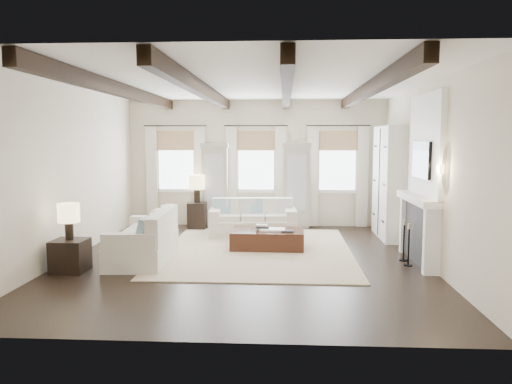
# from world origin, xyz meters

# --- Properties ---
(ground) EXTENTS (7.50, 7.50, 0.00)m
(ground) POSITION_xyz_m (0.00, 0.00, 0.00)
(ground) COLOR black
(ground) RESTS_ON ground
(room_shell) EXTENTS (6.54, 7.54, 3.22)m
(room_shell) POSITION_xyz_m (0.75, 0.90, 1.89)
(room_shell) COLOR beige
(room_shell) RESTS_ON ground
(area_rug) EXTENTS (3.69, 4.63, 0.02)m
(area_rug) POSITION_xyz_m (0.19, 0.80, 0.01)
(area_rug) COLOR beige
(area_rug) RESTS_ON ground
(sofa_back) EXTENTS (2.03, 1.03, 0.84)m
(sofa_back) POSITION_xyz_m (-0.00, 2.37, 0.35)
(sofa_back) COLOR white
(sofa_back) RESTS_ON ground
(sofa_left) EXTENTS (1.07, 2.16, 0.91)m
(sofa_left) POSITION_xyz_m (-1.80, -0.05, 0.36)
(sofa_left) COLOR white
(sofa_left) RESTS_ON ground
(ottoman) EXTENTS (1.47, 0.93, 0.38)m
(ottoman) POSITION_xyz_m (0.39, 1.01, 0.19)
(ottoman) COLOR black
(ottoman) RESTS_ON ground
(tray) EXTENTS (0.51, 0.39, 0.04)m
(tray) POSITION_xyz_m (0.49, 0.95, 0.40)
(tray) COLOR white
(tray) RESTS_ON ottoman
(book_lower) EXTENTS (0.26, 0.20, 0.04)m
(book_lower) POSITION_xyz_m (0.28, 1.02, 0.44)
(book_lower) COLOR #262628
(book_lower) RESTS_ON tray
(book_upper) EXTENTS (0.22, 0.17, 0.03)m
(book_upper) POSITION_xyz_m (0.27, 1.03, 0.48)
(book_upper) COLOR beige
(book_upper) RESTS_ON book_lower
(book_loose) EXTENTS (0.24, 0.18, 0.03)m
(book_loose) POSITION_xyz_m (0.79, 0.83, 0.40)
(book_loose) COLOR #262628
(book_loose) RESTS_ON ottoman
(side_table_front) EXTENTS (0.54, 0.54, 0.54)m
(side_table_front) POSITION_xyz_m (-2.85, -0.96, 0.27)
(side_table_front) COLOR black
(side_table_front) RESTS_ON ground
(lamp_front) EXTENTS (0.35, 0.35, 0.61)m
(lamp_front) POSITION_xyz_m (-2.85, -0.96, 0.96)
(lamp_front) COLOR black
(lamp_front) RESTS_ON side_table_front
(side_table_back) EXTENTS (0.44, 0.44, 0.66)m
(side_table_back) POSITION_xyz_m (-1.43, 3.15, 0.33)
(side_table_back) COLOR black
(side_table_back) RESTS_ON ground
(lamp_back) EXTENTS (0.40, 0.40, 0.68)m
(lamp_back) POSITION_xyz_m (-1.43, 3.15, 1.12)
(lamp_back) COLOR black
(lamp_back) RESTS_ON side_table_back
(candlestick_near) EXTENTS (0.15, 0.15, 0.75)m
(candlestick_near) POSITION_xyz_m (2.90, -0.23, 0.31)
(candlestick_near) COLOR black
(candlestick_near) RESTS_ON ground
(candlestick_far) EXTENTS (0.15, 0.15, 0.76)m
(candlestick_far) POSITION_xyz_m (2.90, 0.13, 0.31)
(candlestick_far) COLOR black
(candlestick_far) RESTS_ON ground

